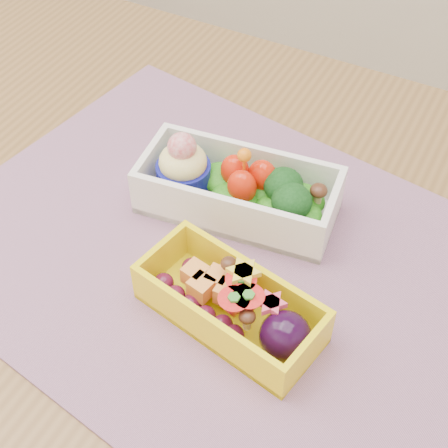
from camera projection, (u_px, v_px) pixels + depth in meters
The scene contains 4 objects.
table at pixel (235, 356), 0.66m from camera, with size 1.20×0.80×0.75m.
placemat at pixel (215, 252), 0.62m from camera, with size 0.52×0.40×0.00m, color #9E6D84.
bento_white at pixel (237, 189), 0.64m from camera, with size 0.20×0.11×0.08m.
bento_yellow at pixel (233, 305), 0.55m from camera, with size 0.17×0.10×0.05m.
Camera 1 is at (0.15, -0.31, 1.22)m, focal length 52.25 mm.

